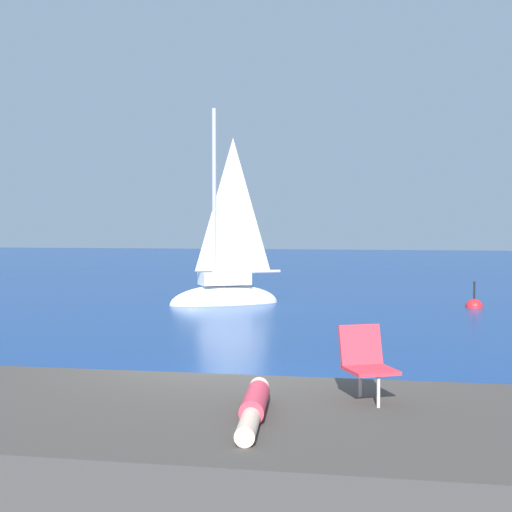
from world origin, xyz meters
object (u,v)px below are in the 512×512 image
person_sunbather (254,406)px  marker_buoy (474,307)px  sailboat_near (225,292)px  beach_chair (366,360)px

person_sunbather → marker_buoy: (3.37, 16.80, -0.78)m
sailboat_near → marker_buoy: size_ratio=6.43×
marker_buoy → person_sunbather: bearing=-101.4°
marker_buoy → beach_chair: bearing=-98.4°
person_sunbather → beach_chair: size_ratio=2.20×
sailboat_near → person_sunbather: 16.75m
beach_chair → marker_buoy: (2.35, 15.86, -1.11)m
sailboat_near → person_sunbather: sailboat_near is taller
sailboat_near → person_sunbather: bearing=74.5°
marker_buoy → sailboat_near: bearing=-174.7°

